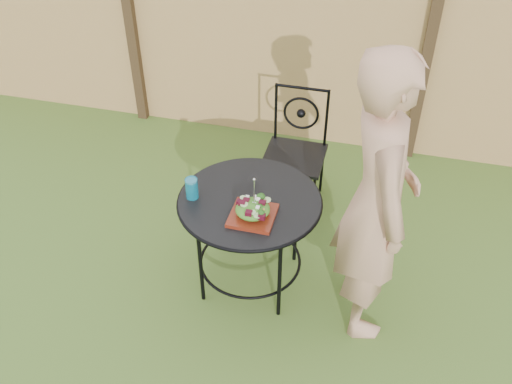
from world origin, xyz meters
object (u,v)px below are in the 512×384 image
at_px(patio_table, 250,216).
at_px(patio_chair, 296,147).
at_px(diner, 377,201).
at_px(salad_plate, 253,216).

height_order(patio_table, patio_chair, patio_chair).
height_order(patio_table, diner, diner).
bearing_deg(patio_table, salad_plate, -68.81).
xyz_separation_m(patio_table, patio_chair, (0.11, 0.96, -0.08)).
height_order(patio_table, salad_plate, salad_plate).
relative_size(patio_table, diner, 0.49).
distance_m(patio_table, patio_chair, 0.97).
distance_m(diner, salad_plate, 0.75).
distance_m(patio_table, diner, 0.86).
bearing_deg(salad_plate, patio_chair, 87.36).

